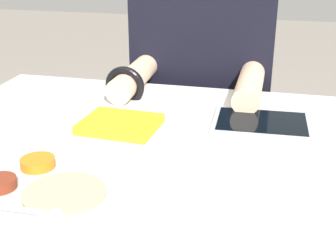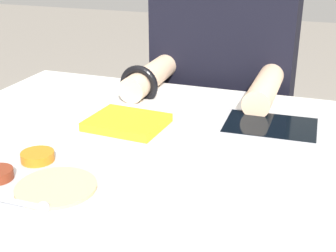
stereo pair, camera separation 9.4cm
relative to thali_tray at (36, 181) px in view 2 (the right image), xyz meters
The scene contains 4 objects.
thali_tray is the anchor object (origin of this frame).
red_notebook 0.31m from the thali_tray, 82.35° to the left, with size 0.18×0.15×0.02m.
tablet_device 0.54m from the thali_tray, 48.48° to the left, with size 0.23×0.17×0.01m.
person_diner 0.84m from the thali_tray, 79.58° to the left, with size 0.44×0.48×1.21m.
Camera 2 is at (0.34, -0.82, 1.14)m, focal length 50.00 mm.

